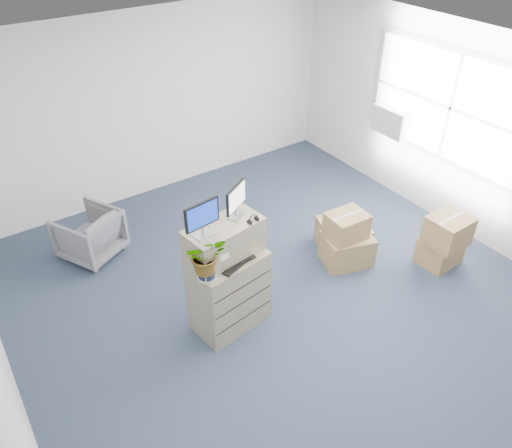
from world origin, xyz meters
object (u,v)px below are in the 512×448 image
Objects in this scene: potted_plant at (206,259)px; monitor_right at (236,200)px; monitor_left at (202,217)px; office_chair at (89,232)px; water_bottle at (228,246)px; keyboard at (235,262)px; filing_cabinet_lower at (229,291)px.

monitor_right is at bearing 24.84° from potted_plant.
monitor_left is 0.53× the size of office_chair.
water_bottle is (-0.14, -0.05, -0.51)m from monitor_right.
monitor_left is 0.46m from monitor_right.
water_bottle is (0.02, 0.16, 0.10)m from keyboard.
monitor_right is 0.69× the size of potted_plant.
potted_plant reaches higher than filing_cabinet_lower.
filing_cabinet_lower is at bearing -132.34° from water_bottle.
keyboard is 2.05× the size of water_bottle.
potted_plant is at bearing 76.58° from office_chair.
office_chair is (-0.92, 2.07, -0.70)m from water_bottle.
monitor_left is 0.73× the size of potted_plant.
potted_plant is at bearing 165.41° from keyboard.
filing_cabinet_lower is at bearing -8.38° from monitor_left.
potted_plant is (-0.52, -0.24, -0.37)m from monitor_right.
potted_plant is (-0.07, -0.15, -0.38)m from monitor_left.
monitor_right is at bearing 90.74° from office_chair.
office_chair is at bearing 104.61° from filing_cabinet_lower.
office_chair is at bearing 99.49° from monitor_left.
monitor_left reaches higher than monitor_right.
monitor_right reaches higher than office_chair.
potted_plant is (-0.36, -0.03, 0.23)m from keyboard.
water_bottle reaches higher than filing_cabinet_lower.
monitor_left is at bearing 138.30° from keyboard.
monitor_right is at bearing 32.95° from keyboard.
filing_cabinet_lower is 4.41× the size of water_bottle.
monitor_left is 0.41m from potted_plant.
monitor_right is at bearing 4.86° from monitor_left.
water_bottle is (0.04, 0.05, 0.59)m from filing_cabinet_lower.
monitor_right reaches higher than potted_plant.
office_chair is (-1.06, 2.02, -1.21)m from monitor_right.
water_bottle reaches higher than office_chair.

